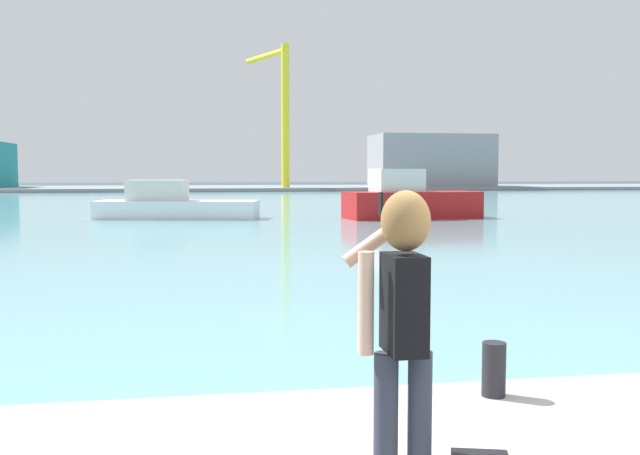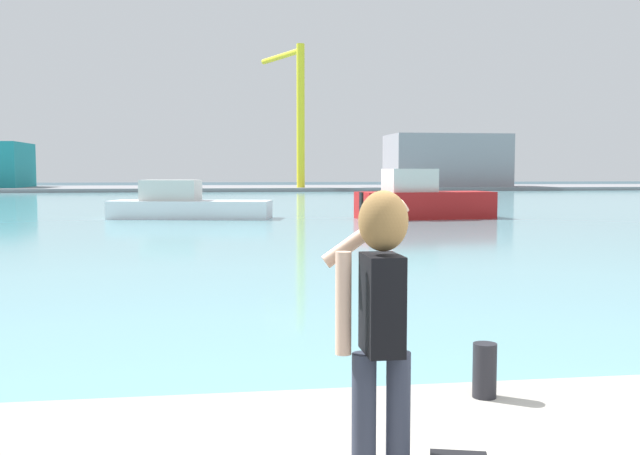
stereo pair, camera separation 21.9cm
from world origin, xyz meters
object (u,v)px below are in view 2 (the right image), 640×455
person_photographer (380,310)px  boat_moored_2 (422,201)px  boat_moored (186,205)px  port_crane (296,102)px  warehouse_right (446,161)px  harbor_bollard (485,370)px

person_photographer → boat_moored_2: boat_moored_2 is taller
boat_moored → port_crane: 54.31m
boat_moored_2 → warehouse_right: size_ratio=0.47×
boat_moored_2 → warehouse_right: (20.03, 56.98, 2.94)m
port_crane → warehouse_right: bearing=8.6°
person_photographer → harbor_bollard: (1.25, 1.60, -0.84)m
harbor_bollard → boat_moored_2: 31.73m
harbor_bollard → boat_moored: size_ratio=0.05×
warehouse_right → boat_moored: bearing=-120.2°
harbor_bollard → warehouse_right: 92.13m
person_photographer → harbor_bollard: 2.19m
harbor_bollard → boat_moored: boat_moored is taller
harbor_bollard → person_photographer: bearing=-128.1°
person_photographer → boat_moored: size_ratio=0.20×
harbor_bollard → port_crane: (7.91, 84.46, 10.23)m
boat_moored_2 → warehouse_right: bearing=64.0°
person_photographer → harbor_bollard: person_photographer is taller
boat_moored_2 → warehouse_right: 60.47m
person_photographer → warehouse_right: size_ratio=0.11×
boat_moored_2 → port_crane: port_crane is taller
person_photographer → warehouse_right: warehouse_right is taller
harbor_bollard → port_crane: size_ratio=0.03×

